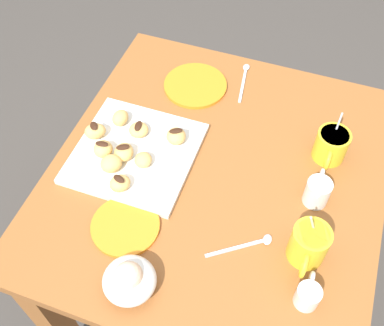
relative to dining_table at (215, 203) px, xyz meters
name	(u,v)px	position (x,y,z in m)	size (l,w,h in m)	color
ground_plane	(209,286)	(0.00, 0.00, -0.60)	(8.00, 8.00, 0.00)	#423D38
dining_table	(215,203)	(0.00, 0.00, 0.00)	(0.90, 0.83, 0.75)	#935628
pastry_plate_square	(135,153)	(0.02, -0.22, 0.15)	(0.30, 0.30, 0.02)	silver
coffee_mug_yellow_left	(331,145)	(-0.15, 0.25, 0.19)	(0.12, 0.08, 0.13)	yellow
coffee_mug_yellow_right	(309,244)	(0.15, 0.25, 0.20)	(0.13, 0.08, 0.15)	yellow
cream_pitcher_white	(318,190)	(0.00, 0.25, 0.19)	(0.10, 0.06, 0.07)	silver
ice_cream_bowl	(129,279)	(0.35, -0.08, 0.18)	(0.12, 0.12, 0.09)	silver
chocolate_sauce_pitcher	(308,295)	(0.26, 0.28, 0.18)	(0.09, 0.05, 0.06)	silver
saucer_orange_left	(195,85)	(-0.28, -0.16, 0.15)	(0.19, 0.19, 0.01)	orange
saucer_orange_right	(125,226)	(0.22, -0.15, 0.15)	(0.16, 0.16, 0.01)	orange
loose_spoon_near_saucer	(244,78)	(-0.36, -0.03, 0.15)	(0.16, 0.04, 0.01)	silver
loose_spoon_by_plate	(248,245)	(0.17, 0.13, 0.15)	(0.10, 0.13, 0.01)	silver
beignet_0	(95,131)	(0.01, -0.34, 0.18)	(0.04, 0.06, 0.04)	#E5B260
chocolate_drizzle_0	(94,126)	(0.01, -0.34, 0.20)	(0.03, 0.02, 0.01)	#381E11
beignet_1	(120,118)	(-0.06, -0.30, 0.18)	(0.04, 0.05, 0.04)	#E5B260
beignet_2	(143,160)	(0.05, -0.18, 0.18)	(0.04, 0.05, 0.03)	#E5B260
beignet_3	(103,149)	(0.05, -0.29, 0.18)	(0.05, 0.05, 0.04)	#E5B260
chocolate_drizzle_3	(102,144)	(0.05, -0.29, 0.20)	(0.03, 0.02, 0.01)	#381E11
beignet_4	(139,130)	(-0.04, -0.23, 0.18)	(0.05, 0.05, 0.03)	#E5B260
chocolate_drizzle_4	(138,126)	(-0.04, -0.23, 0.19)	(0.04, 0.02, 0.01)	#381E11
beignet_5	(111,163)	(0.09, -0.25, 0.18)	(0.05, 0.05, 0.04)	#E5B260
beignet_6	(120,183)	(0.13, -0.21, 0.18)	(0.05, 0.05, 0.04)	#E5B260
chocolate_drizzle_6	(119,179)	(0.13, -0.21, 0.20)	(0.03, 0.02, 0.01)	#381E11
beignet_7	(176,136)	(-0.05, -0.13, 0.18)	(0.05, 0.05, 0.04)	#E5B260
chocolate_drizzle_7	(176,131)	(-0.05, -0.13, 0.20)	(0.04, 0.02, 0.01)	#381E11
beignet_8	(124,152)	(0.04, -0.24, 0.18)	(0.05, 0.05, 0.04)	#E5B260
chocolate_drizzle_8	(123,147)	(0.04, -0.24, 0.20)	(0.03, 0.02, 0.01)	#381E11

